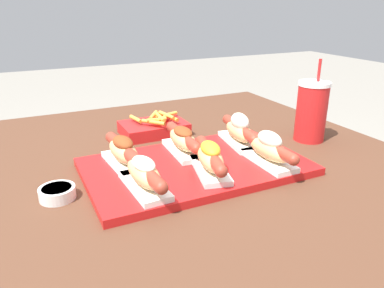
{
  "coord_description": "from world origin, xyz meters",
  "views": [
    {
      "loc": [
        -0.3,
        -0.79,
        1.09
      ],
      "look_at": [
        0.05,
        -0.06,
        0.78
      ],
      "focal_mm": 35.0,
      "sensor_mm": 36.0,
      "label": 1
    }
  ],
  "objects": [
    {
      "name": "hot_dog_3",
      "position": [
        -0.1,
        -0.02,
        0.77
      ],
      "size": [
        0.07,
        0.2,
        0.07
      ],
      "color": "white",
      "rests_on": "serving_tray"
    },
    {
      "name": "hot_dog_2",
      "position": [
        0.2,
        -0.16,
        0.77
      ],
      "size": [
        0.06,
        0.2,
        0.08
      ],
      "color": "white",
      "rests_on": "serving_tray"
    },
    {
      "name": "drink_cup",
      "position": [
        0.43,
        -0.04,
        0.8
      ],
      "size": [
        0.09,
        0.09,
        0.23
      ],
      "color": "red",
      "rests_on": "patio_table"
    },
    {
      "name": "fries_basket",
      "position": [
        0.05,
        0.2,
        0.74
      ],
      "size": [
        0.19,
        0.13,
        0.06
      ],
      "color": "red",
      "rests_on": "patio_table"
    },
    {
      "name": "hot_dog_1",
      "position": [
        0.05,
        -0.14,
        0.77
      ],
      "size": [
        0.09,
        0.19,
        0.07
      ],
      "color": "white",
      "rests_on": "serving_tray"
    },
    {
      "name": "hot_dog_0",
      "position": [
        -0.1,
        -0.15,
        0.77
      ],
      "size": [
        0.07,
        0.2,
        0.06
      ],
      "color": "white",
      "rests_on": "serving_tray"
    },
    {
      "name": "sauce_bowl",
      "position": [
        -0.26,
        -0.09,
        0.73
      ],
      "size": [
        0.07,
        0.07,
        0.02
      ],
      "color": "silver",
      "rests_on": "patio_table"
    },
    {
      "name": "hot_dog_4",
      "position": [
        0.05,
        -0.01,
        0.77
      ],
      "size": [
        0.07,
        0.2,
        0.06
      ],
      "color": "white",
      "rests_on": "serving_tray"
    },
    {
      "name": "hot_dog_5",
      "position": [
        0.21,
        -0.02,
        0.77
      ],
      "size": [
        0.08,
        0.2,
        0.08
      ],
      "color": "white",
      "rests_on": "serving_tray"
    },
    {
      "name": "patio_table",
      "position": [
        0.0,
        0.0,
        0.36
      ],
      "size": [
        1.21,
        1.09,
        0.72
      ],
      "color": "#4C2D1E",
      "rests_on": "ground_plane"
    },
    {
      "name": "serving_tray",
      "position": [
        0.05,
        -0.08,
        0.73
      ],
      "size": [
        0.5,
        0.3,
        0.02
      ],
      "color": "red",
      "rests_on": "patio_table"
    }
  ]
}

